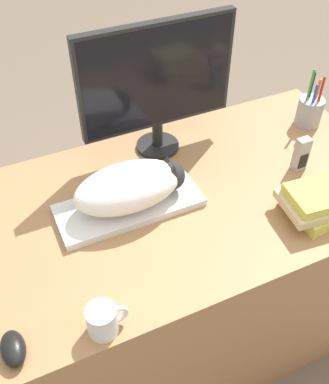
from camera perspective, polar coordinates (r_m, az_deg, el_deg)
name	(u,v)px	position (r m, az deg, el deg)	size (l,w,h in m)	color
desk	(187,268)	(1.70, 2.90, -9.59)	(1.38, 0.76, 0.77)	#9E7047
keyboard	(129,205)	(1.36, -4.50, -1.71)	(0.44, 0.18, 0.02)	silver
cat	(132,186)	(1.31, -4.12, 0.78)	(0.34, 0.18, 0.13)	white
monitor	(157,81)	(1.44, -1.01, 13.91)	(0.52, 0.15, 0.45)	black
computer_mouse	(13,349)	(1.13, -18.67, -18.32)	(0.06, 0.10, 0.04)	black
coffee_mug	(103,320)	(1.09, -7.79, -15.81)	(0.10, 0.07, 0.08)	silver
pen_cup	(310,111)	(1.76, 17.95, 9.77)	(0.09, 0.09, 0.23)	#939399
phone	(301,154)	(1.53, 16.97, 4.59)	(0.04, 0.03, 0.12)	#99999E
book_stack	(317,202)	(1.39, 18.84, -1.25)	(0.23, 0.18, 0.10)	#CCC14C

